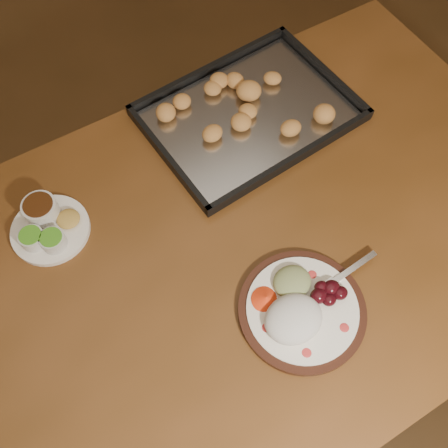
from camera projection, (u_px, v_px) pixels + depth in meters
ground at (159, 331)px, 1.71m from camera, size 4.00×4.00×0.00m
dining_table at (228, 269)px, 1.11m from camera, size 1.54×0.97×0.75m
dinner_plate at (299, 309)px, 0.95m from camera, size 0.31×0.25×0.06m
condiment_saucer at (47, 225)px, 1.03m from camera, size 0.16×0.16×0.06m
baking_tray at (249, 113)px, 1.18m from camera, size 0.51×0.40×0.05m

